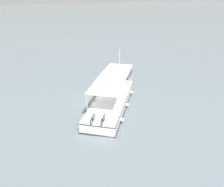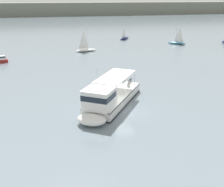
% 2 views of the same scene
% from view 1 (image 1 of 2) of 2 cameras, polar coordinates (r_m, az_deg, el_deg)
% --- Properties ---
extents(ground_plane, '(400.00, 400.00, 0.00)m').
position_cam_1_polar(ground_plane, '(26.26, -2.81, -1.56)').
color(ground_plane, slate).
extents(ferry_main, '(9.84, 12.17, 5.32)m').
position_cam_1_polar(ferry_main, '(25.47, 0.51, 0.14)').
color(ferry_main, white).
rests_on(ferry_main, ground).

